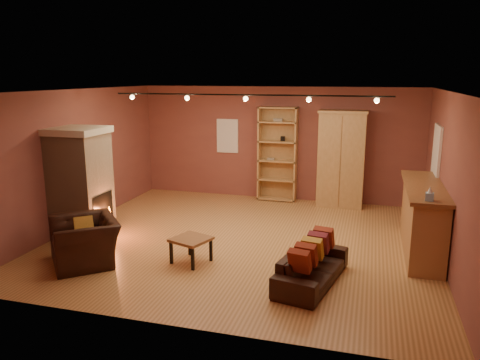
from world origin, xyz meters
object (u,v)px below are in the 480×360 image
(loveseat, at_px, (312,261))
(bookcase, at_px, (278,153))
(bar_counter, at_px, (423,218))
(armchair, at_px, (84,234))
(armoire, at_px, (341,159))
(coffee_table, at_px, (191,242))
(fireplace, at_px, (81,183))

(loveseat, bearing_deg, bookcase, 29.29)
(bar_counter, relative_size, armchair, 1.86)
(bookcase, distance_m, bar_counter, 4.29)
(armoire, relative_size, coffee_table, 3.18)
(fireplace, relative_size, bar_counter, 0.83)
(bookcase, relative_size, loveseat, 1.32)
(armchair, distance_m, coffee_table, 1.77)
(armoire, height_order, loveseat, armoire)
(fireplace, relative_size, armchair, 1.55)
(bookcase, relative_size, coffee_table, 3.24)
(fireplace, height_order, loveseat, fireplace)
(loveseat, xyz_separation_m, armchair, (-3.74, -0.25, 0.16))
(armoire, distance_m, bar_counter, 3.16)
(armoire, distance_m, loveseat, 4.55)
(armoire, xyz_separation_m, armchair, (-3.83, -4.73, -0.64))
(fireplace, distance_m, bar_counter, 6.32)
(bookcase, height_order, armchair, bookcase)
(bookcase, xyz_separation_m, armoire, (1.55, -0.17, -0.04))
(fireplace, xyz_separation_m, bar_counter, (6.24, 0.89, -0.44))
(armoire, relative_size, loveseat, 1.30)
(loveseat, bearing_deg, armoire, 10.67)
(loveseat, distance_m, armchair, 3.75)
(bar_counter, relative_size, loveseat, 1.44)
(fireplace, xyz_separation_m, bookcase, (3.08, 3.73, 0.12))
(bar_counter, height_order, armchair, bar_counter)
(bookcase, height_order, loveseat, bookcase)
(armoire, bearing_deg, bar_counter, -59.02)
(armoire, bearing_deg, loveseat, -91.15)
(fireplace, xyz_separation_m, loveseat, (4.55, -0.92, -0.71))
(loveseat, bearing_deg, bar_counter, -31.41)
(bookcase, relative_size, armoire, 1.02)
(fireplace, height_order, coffee_table, fireplace)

